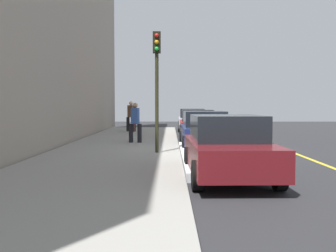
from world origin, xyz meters
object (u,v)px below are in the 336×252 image
parked_car_navy (204,130)px  parked_car_red (197,124)px  rolling_suitcase (133,127)px  pedestrian_brown_coat (131,115)px  parked_car_silver (192,120)px  pedestrian_blue_coat (135,121)px  traffic_light_pole (157,71)px  parked_car_maroon (228,147)px

parked_car_navy → parked_car_red: bearing=179.3°
rolling_suitcase → pedestrian_brown_coat: bearing=-161.8°
parked_car_silver → pedestrian_blue_coat: size_ratio=2.76×
pedestrian_blue_coat → rolling_suitcase: size_ratio=1.97×
parked_car_red → rolling_suitcase: (-3.09, -3.71, -0.35)m
parked_car_red → traffic_light_pole: 8.21m
traffic_light_pole → rolling_suitcase: 11.22m
parked_car_silver → rolling_suitcase: (3.27, -3.77, -0.35)m
pedestrian_blue_coat → traffic_light_pole: size_ratio=0.42×
rolling_suitcase → traffic_light_pole: bearing=9.6°
parked_car_maroon → pedestrian_brown_coat: size_ratio=2.26×
parked_car_silver → pedestrian_brown_coat: 4.84m
traffic_light_pole → rolling_suitcase: bearing=-170.4°
parked_car_silver → parked_car_navy: size_ratio=1.10×
parked_car_red → pedestrian_blue_coat: bearing=-36.4°
parked_car_maroon → rolling_suitcase: size_ratio=4.81×
pedestrian_blue_coat → parked_car_maroon: bearing=20.2°
rolling_suitcase → pedestrian_blue_coat: bearing=6.2°
parked_car_maroon → traffic_light_pole: bearing=-156.1°
parked_car_silver → pedestrian_brown_coat: pedestrian_brown_coat is taller
parked_car_red → traffic_light_pole: bearing=-13.8°
pedestrian_brown_coat → rolling_suitcase: bearing=18.2°
parked_car_red → traffic_light_pole: traffic_light_pole is taller
parked_car_red → rolling_suitcase: parked_car_red is taller
parked_car_navy → traffic_light_pole: traffic_light_pole is taller
pedestrian_blue_coat → pedestrian_brown_coat: 7.58m
rolling_suitcase → parked_car_maroon: bearing=13.7°
parked_car_silver → rolling_suitcase: size_ratio=5.44×
parked_car_maroon → pedestrian_blue_coat: pedestrian_blue_coat is taller
parked_car_maroon → rolling_suitcase: parked_car_maroon is taller
parked_car_red → parked_car_navy: bearing=-0.7°
parked_car_silver → pedestrian_blue_coat: bearing=-16.2°
pedestrian_brown_coat → parked_car_navy: bearing=23.5°
parked_car_red → pedestrian_brown_coat: bearing=-132.5°
parked_car_silver → pedestrian_brown_coat: bearing=-54.2°
pedestrian_blue_coat → pedestrian_brown_coat: size_ratio=0.93×
pedestrian_blue_coat → traffic_light_pole: 4.27m
pedestrian_blue_coat → pedestrian_brown_coat: bearing=-173.1°
parked_car_navy → traffic_light_pole: bearing=-36.1°
parked_car_maroon → pedestrian_blue_coat: size_ratio=2.44×
parked_car_red → parked_car_silver: bearing=179.5°
parked_car_navy → rolling_suitcase: bearing=-156.2°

